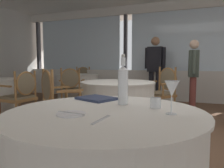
{
  "coord_description": "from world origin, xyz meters",
  "views": [
    {
      "loc": [
        0.48,
        -2.81,
        1.06
      ],
      "look_at": [
        -0.05,
        -1.5,
        0.92
      ],
      "focal_mm": 35.03,
      "sensor_mm": 36.0,
      "label": 1
    }
  ],
  "objects": [
    {
      "name": "dining_chair_2_1",
      "position": [
        -2.98,
        3.28,
        0.55
      ],
      "size": [
        0.64,
        0.6,
        0.94
      ],
      "rotation": [
        0.0,
        0.0,
        11.38
      ],
      "color": "olive",
      "rests_on": "ground_plane"
    },
    {
      "name": "dining_chair_0_1",
      "position": [
        -0.17,
        1.39,
        0.58
      ],
      "size": [
        0.66,
        0.64,
        0.98
      ],
      "rotation": [
        0.0,
        0.0,
        10.38
      ],
      "color": "olive",
      "rests_on": "ground_plane"
    },
    {
      "name": "water_bottle",
      "position": [
        -0.04,
        -1.31,
        0.91
      ],
      "size": [
        0.07,
        0.07,
        0.37
      ],
      "color": "white",
      "rests_on": "foreground_table"
    },
    {
      "name": "butter_knife",
      "position": [
        -0.21,
        -1.73,
        0.76
      ],
      "size": [
        0.19,
        0.03,
        0.0
      ],
      "primitive_type": "cube",
      "rotation": [
        0.0,
        0.0,
        -0.09
      ],
      "color": "silver",
      "rests_on": "foreground_table"
    },
    {
      "name": "diner_person_0",
      "position": [
        -0.59,
        2.75,
        0.98
      ],
      "size": [
        0.53,
        0.23,
        1.71
      ],
      "rotation": [
        0.0,
        0.0,
        1.5
      ],
      "color": "black",
      "rests_on": "ground_plane"
    },
    {
      "name": "water_tumbler",
      "position": [
        0.21,
        -1.35,
        0.79
      ],
      "size": [
        0.07,
        0.07,
        0.07
      ],
      "primitive_type": "cylinder",
      "color": "white",
      "rests_on": "foreground_table"
    },
    {
      "name": "dinner_fork",
      "position": [
        0.0,
        -1.78,
        0.76
      ],
      "size": [
        0.03,
        0.2,
        0.0
      ],
      "primitive_type": "cube",
      "rotation": [
        0.0,
        0.0,
        1.53
      ],
      "color": "silver",
      "rests_on": "foreground_table"
    },
    {
      "name": "window_wall_far",
      "position": [
        0.0,
        3.49,
        1.09
      ],
      "size": [
        10.34,
        0.14,
        2.74
      ],
      "color": "silver",
      "rests_on": "ground_plane"
    },
    {
      "name": "dining_chair_2_0",
      "position": [
        -2.24,
        1.44,
        0.55
      ],
      "size": [
        0.64,
        0.6,
        0.95
      ],
      "rotation": [
        0.0,
        0.0,
        8.24
      ],
      "color": "olive",
      "rests_on": "ground_plane"
    },
    {
      "name": "background_table_2",
      "position": [
        -2.61,
        2.36,
        0.38
      ],
      "size": [
        1.13,
        1.13,
        0.75
      ],
      "color": "silver",
      "rests_on": "ground_plane"
    },
    {
      "name": "background_table_0",
      "position": [
        -0.77,
        0.54,
        0.38
      ],
      "size": [
        1.22,
        1.22,
        0.75
      ],
      "color": "silver",
      "rests_on": "ground_plane"
    },
    {
      "name": "dining_chair_0_0",
      "position": [
        -1.37,
        -0.31,
        0.57
      ],
      "size": [
        0.66,
        0.64,
        0.98
      ],
      "rotation": [
        0.0,
        0.0,
        7.24
      ],
      "color": "olive",
      "rests_on": "ground_plane"
    },
    {
      "name": "wine_glass",
      "position": [
        0.33,
        -1.5,
        0.9
      ],
      "size": [
        0.09,
        0.09,
        0.2
      ],
      "color": "white",
      "rests_on": "foreground_table"
    },
    {
      "name": "ground_plane",
      "position": [
        0.0,
        0.0,
        0.0
      ],
      "size": [
        13.44,
        13.44,
        0.0
      ],
      "primitive_type": "plane",
      "color": "brown"
    },
    {
      "name": "foreground_table",
      "position": [
        -0.07,
        -1.56,
        0.38
      ],
      "size": [
        1.27,
        1.27,
        0.75
      ],
      "color": "silver",
      "rests_on": "ground_plane"
    },
    {
      "name": "diner_person_1",
      "position": [
        0.34,
        2.26,
        0.88
      ],
      "size": [
        0.23,
        0.53,
        1.56
      ],
      "rotation": [
        0.0,
        0.0,
        3.23
      ],
      "color": "brown",
      "rests_on": "ground_plane"
    },
    {
      "name": "side_plate",
      "position": [
        -0.21,
        -1.73,
        0.76
      ],
      "size": [
        0.17,
        0.17,
        0.01
      ],
      "primitive_type": "cylinder",
      "color": "white",
      "rests_on": "foreground_table"
    },
    {
      "name": "menu_book",
      "position": [
        -0.31,
        -1.2,
        0.76
      ],
      "size": [
        0.36,
        0.32,
        0.02
      ],
      "primitive_type": "cube",
      "rotation": [
        0.0,
        0.0,
        -0.38
      ],
      "color": "#2D3856",
      "rests_on": "foreground_table"
    },
    {
      "name": "dining_chair_3_1",
      "position": [
        -2.28,
        -0.04,
        0.56
      ],
      "size": [
        0.51,
        0.57,
        0.93
      ],
      "rotation": [
        0.0,
        0.0,
        9.34
      ],
      "color": "olive",
      "rests_on": "ground_plane"
    }
  ]
}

